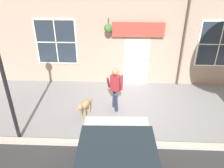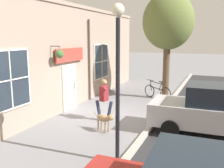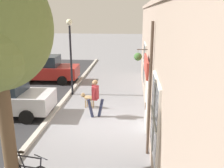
{
  "view_description": "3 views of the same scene",
  "coord_description": "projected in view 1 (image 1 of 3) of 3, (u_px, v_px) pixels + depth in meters",
  "views": [
    {
      "loc": [
        7.04,
        -0.24,
        4.83
      ],
      "look_at": [
        -0.22,
        -0.55,
        0.96
      ],
      "focal_mm": 35.0,
      "sensor_mm": 36.0,
      "label": 1
    },
    {
      "loc": [
        4.13,
        -9.25,
        3.34
      ],
      "look_at": [
        -0.17,
        0.85,
        1.28
      ],
      "focal_mm": 40.0,
      "sensor_mm": 36.0,
      "label": 2
    },
    {
      "loc": [
        -1.6,
        9.78,
        4.49
      ],
      "look_at": [
        -0.55,
        -2.12,
        1.05
      ],
      "focal_mm": 40.0,
      "sensor_mm": 36.0,
      "label": 3
    }
  ],
  "objects": [
    {
      "name": "pedestrian_walking",
      "position": [
        115.0,
        85.0,
        7.97
      ],
      "size": [
        0.76,
        0.61,
        1.71
      ],
      "color": "#282D47",
      "rests_on": "ground_plane"
    },
    {
      "name": "ground_plane",
      "position": [
        126.0,
        109.0,
        8.47
      ],
      "size": [
        90.0,
        90.0,
        0.0
      ],
      "primitive_type": "plane",
      "color": "gray"
    },
    {
      "name": "storefront_facade",
      "position": [
        127.0,
        31.0,
        9.38
      ],
      "size": [
        0.95,
        18.0,
        4.89
      ],
      "color": "gray",
      "rests_on": "ground_plane"
    },
    {
      "name": "dog_on_leash",
      "position": [
        84.0,
        105.0,
        7.81
      ],
      "size": [
        0.96,
        0.46,
        0.72
      ],
      "color": "#997A51",
      "rests_on": "ground_plane"
    }
  ]
}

